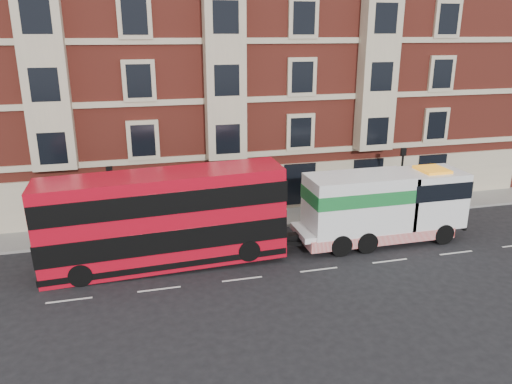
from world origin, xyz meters
TOP-DOWN VIEW (x-y plane):
  - ground at (0.00, 0.00)m, footprint 120.00×120.00m
  - sidewalk at (0.00, 7.50)m, footprint 90.00×3.00m
  - victorian_terrace at (0.50, 15.00)m, footprint 45.00×12.00m
  - lamp_post_west at (-6.00, 6.20)m, footprint 0.35×0.15m
  - lamp_post_east at (12.00, 6.20)m, footprint 0.35×0.15m
  - double_decker_bus at (-3.44, 2.53)m, footprint 12.15×2.79m
  - tow_truck at (8.62, 2.53)m, footprint 9.73×2.88m

SIDE VIEW (x-z plane):
  - ground at x=0.00m, z-range 0.00..0.00m
  - sidewalk at x=0.00m, z-range 0.00..0.15m
  - tow_truck at x=8.62m, z-range 0.12..4.18m
  - double_decker_bus at x=-3.44m, z-range 0.15..5.07m
  - lamp_post_west at x=-6.00m, z-range 0.50..4.85m
  - lamp_post_east at x=12.00m, z-range 0.50..4.85m
  - victorian_terrace at x=0.50m, z-range -0.13..20.27m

